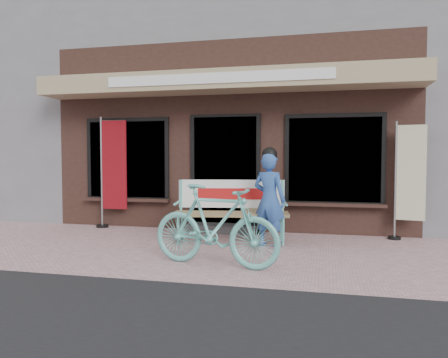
% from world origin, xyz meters
% --- Properties ---
extents(ground, '(70.00, 70.00, 0.00)m').
position_xyz_m(ground, '(0.00, 0.00, 0.00)').
color(ground, '#CB9B9F').
rests_on(ground, ground).
extents(storefront, '(7.00, 6.77, 6.00)m').
position_xyz_m(storefront, '(0.00, 4.96, 2.99)').
color(storefront, black).
rests_on(storefront, ground).
extents(bench, '(1.93, 0.80, 1.02)m').
position_xyz_m(bench, '(0.34, 0.97, 0.60)').
color(bench, '#61BEB3').
rests_on(bench, ground).
extents(person, '(0.62, 0.52, 1.55)m').
position_xyz_m(person, '(1.01, 0.72, 0.76)').
color(person, '#2E559F').
rests_on(person, ground).
extents(bicycle, '(1.81, 0.82, 1.05)m').
position_xyz_m(bicycle, '(0.49, -0.68, 0.53)').
color(bicycle, '#61BEB3').
rests_on(bicycle, ground).
extents(nobori_red, '(0.64, 0.26, 2.18)m').
position_xyz_m(nobori_red, '(-2.24, 1.80, 1.13)').
color(nobori_red, gray).
rests_on(nobori_red, ground).
extents(nobori_cream, '(0.59, 0.26, 2.00)m').
position_xyz_m(nobori_cream, '(3.21, 1.74, 1.03)').
color(nobori_cream, gray).
rests_on(nobori_cream, ground).
extents(menu_stand, '(0.41, 0.10, 0.82)m').
position_xyz_m(menu_stand, '(0.53, 1.75, 0.42)').
color(menu_stand, black).
rests_on(menu_stand, ground).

